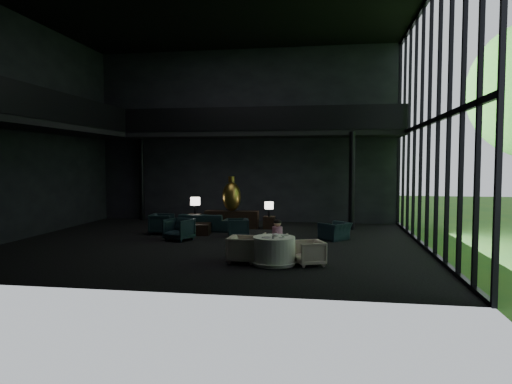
# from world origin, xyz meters

# --- Properties ---
(floor) EXTENTS (14.00, 12.00, 0.02)m
(floor) POSITION_xyz_m (0.00, 0.00, 0.00)
(floor) COLOR black
(floor) RESTS_ON ground
(ceiling) EXTENTS (14.00, 12.00, 0.02)m
(ceiling) POSITION_xyz_m (0.00, 0.00, 8.00)
(ceiling) COLOR black
(ceiling) RESTS_ON ground
(wall_back) EXTENTS (14.00, 0.04, 8.00)m
(wall_back) POSITION_xyz_m (0.00, 6.00, 4.00)
(wall_back) COLOR black
(wall_back) RESTS_ON ground
(wall_front) EXTENTS (14.00, 0.04, 8.00)m
(wall_front) POSITION_xyz_m (0.00, -6.00, 4.00)
(wall_front) COLOR black
(wall_front) RESTS_ON ground
(wall_left) EXTENTS (0.04, 12.00, 8.00)m
(wall_left) POSITION_xyz_m (-7.00, 0.00, 4.00)
(wall_left) COLOR black
(wall_left) RESTS_ON ground
(curtain_wall) EXTENTS (0.20, 12.00, 8.00)m
(curtain_wall) POSITION_xyz_m (6.95, 0.00, 4.00)
(curtain_wall) COLOR black
(curtain_wall) RESTS_ON ground
(mezzanine_left) EXTENTS (2.00, 12.00, 0.25)m
(mezzanine_left) POSITION_xyz_m (-6.00, 0.00, 4.00)
(mezzanine_left) COLOR black
(mezzanine_left) RESTS_ON wall_left
(mezzanine_back) EXTENTS (12.00, 2.00, 0.25)m
(mezzanine_back) POSITION_xyz_m (1.00, 5.00, 4.00)
(mezzanine_back) COLOR black
(mezzanine_back) RESTS_ON wall_back
(railing_left) EXTENTS (0.06, 12.00, 1.00)m
(railing_left) POSITION_xyz_m (-5.00, 0.00, 4.60)
(railing_left) COLOR black
(railing_left) RESTS_ON mezzanine_left
(railing_back) EXTENTS (12.00, 0.06, 1.00)m
(railing_back) POSITION_xyz_m (1.00, 4.00, 4.60)
(railing_back) COLOR black
(railing_back) RESTS_ON mezzanine_back
(column_nw) EXTENTS (0.24, 0.24, 4.00)m
(column_nw) POSITION_xyz_m (-5.00, 5.70, 2.00)
(column_nw) COLOR black
(column_nw) RESTS_ON floor
(column_ne) EXTENTS (0.24, 0.24, 4.00)m
(column_ne) POSITION_xyz_m (4.80, 4.00, 2.00)
(column_ne) COLOR black
(column_ne) RESTS_ON floor
(console) EXTENTS (2.26, 0.51, 0.72)m
(console) POSITION_xyz_m (-0.16, 3.68, 0.36)
(console) COLOR black
(console) RESTS_ON floor
(bronze_urn) EXTENTS (0.78, 0.78, 1.45)m
(bronze_urn) POSITION_xyz_m (-0.16, 3.69, 1.34)
(bronze_urn) COLOR #AB8C38
(bronze_urn) RESTS_ON console
(side_table_left) EXTENTS (0.52, 0.52, 0.57)m
(side_table_left) POSITION_xyz_m (-1.76, 3.60, 0.29)
(side_table_left) COLOR black
(side_table_left) RESTS_ON floor
(table_lamp_left) EXTENTS (0.42, 0.42, 0.70)m
(table_lamp_left) POSITION_xyz_m (-1.76, 3.73, 1.07)
(table_lamp_left) COLOR black
(table_lamp_left) RESTS_ON side_table_left
(side_table_right) EXTENTS (0.47, 0.47, 0.52)m
(side_table_right) POSITION_xyz_m (1.44, 3.69, 0.26)
(side_table_right) COLOR black
(side_table_right) RESTS_ON floor
(table_lamp_right) EXTENTS (0.37, 0.37, 0.62)m
(table_lamp_right) POSITION_xyz_m (1.44, 3.59, 0.96)
(table_lamp_right) COLOR black
(table_lamp_right) RESTS_ON side_table_right
(sofa) EXTENTS (2.63, 0.85, 1.02)m
(sofa) POSITION_xyz_m (-1.16, 2.78, 0.51)
(sofa) COLOR #18303A
(sofa) RESTS_ON floor
(lounge_armchair_west) EXTENTS (0.96, 1.01, 0.94)m
(lounge_armchair_west) POSITION_xyz_m (-2.50, 1.68, 0.47)
(lounge_armchair_west) COLOR #0C292C
(lounge_armchair_west) RESTS_ON floor
(lounge_armchair_east) EXTENTS (0.83, 0.86, 0.74)m
(lounge_armchair_east) POSITION_xyz_m (0.58, 1.34, 0.37)
(lounge_armchair_east) COLOR black
(lounge_armchair_east) RESTS_ON floor
(lounge_armchair_south) EXTENTS (1.17, 1.14, 0.95)m
(lounge_armchair_south) POSITION_xyz_m (-1.34, 0.31, 0.47)
(lounge_armchair_south) COLOR black
(lounge_armchair_south) RESTS_ON floor
(window_armchair) EXTENTS (0.97, 1.01, 0.74)m
(window_armchair) POSITION_xyz_m (4.10, 1.28, 0.37)
(window_armchair) COLOR black
(window_armchair) RESTS_ON floor
(coffee_table) EXTENTS (1.04, 1.04, 0.41)m
(coffee_table) POSITION_xyz_m (-1.09, 1.77, 0.21)
(coffee_table) COLOR black
(coffee_table) RESTS_ON floor
(dining_table) EXTENTS (1.29, 1.29, 0.75)m
(dining_table) POSITION_xyz_m (2.42, -2.97, 0.33)
(dining_table) COLOR white
(dining_table) RESTS_ON floor
(dining_chair_north) EXTENTS (0.75, 0.71, 0.70)m
(dining_chair_north) POSITION_xyz_m (2.30, -1.97, 0.35)
(dining_chair_north) COLOR #A89987
(dining_chair_north) RESTS_ON floor
(dining_chair_east) EXTENTS (0.82, 0.85, 0.68)m
(dining_chair_east) POSITION_xyz_m (3.37, -2.92, 0.34)
(dining_chair_east) COLOR beige
(dining_chair_east) RESTS_ON floor
(dining_chair_west) EXTENTS (0.79, 0.84, 0.82)m
(dining_chair_west) POSITION_xyz_m (1.55, -2.84, 0.41)
(dining_chair_west) COLOR tan
(dining_chair_west) RESTS_ON floor
(child) EXTENTS (0.30, 0.30, 0.64)m
(child) POSITION_xyz_m (2.40, -1.96, 0.77)
(child) COLOR #DCA7BC
(child) RESTS_ON dining_chair_north
(plate_a) EXTENTS (0.32, 0.32, 0.02)m
(plate_a) POSITION_xyz_m (2.24, -3.13, 0.76)
(plate_a) COLOR white
(plate_a) RESTS_ON dining_table
(plate_b) EXTENTS (0.23, 0.23, 0.01)m
(plate_b) POSITION_xyz_m (2.69, -2.72, 0.76)
(plate_b) COLOR white
(plate_b) RESTS_ON dining_table
(saucer) EXTENTS (0.19, 0.19, 0.01)m
(saucer) POSITION_xyz_m (2.64, -3.13, 0.76)
(saucer) COLOR white
(saucer) RESTS_ON dining_table
(coffee_cup) EXTENTS (0.08, 0.08, 0.06)m
(coffee_cup) POSITION_xyz_m (2.68, -3.09, 0.79)
(coffee_cup) COLOR white
(coffee_cup) RESTS_ON saucer
(cereal_bowl) EXTENTS (0.17, 0.17, 0.09)m
(cereal_bowl) POSITION_xyz_m (2.45, -2.88, 0.79)
(cereal_bowl) COLOR white
(cereal_bowl) RESTS_ON dining_table
(cream_pot) EXTENTS (0.08, 0.08, 0.08)m
(cream_pot) POSITION_xyz_m (2.43, -3.28, 0.79)
(cream_pot) COLOR #99999E
(cream_pot) RESTS_ON dining_table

